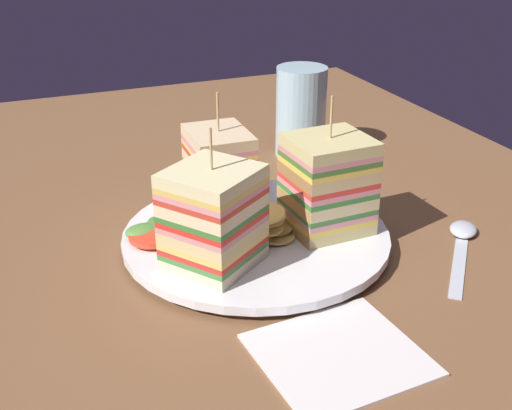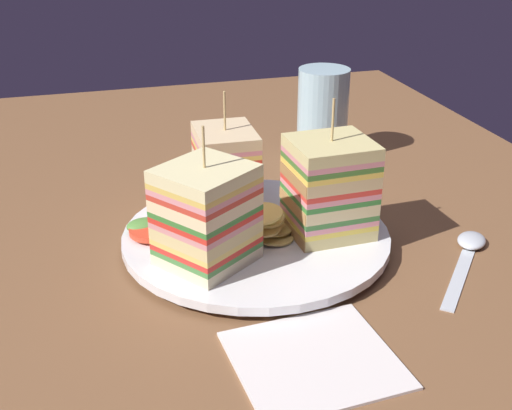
{
  "view_description": "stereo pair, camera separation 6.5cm",
  "coord_description": "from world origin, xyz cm",
  "px_view_note": "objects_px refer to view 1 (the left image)",
  "views": [
    {
      "loc": [
        54.28,
        -22.25,
        32.62
      ],
      "look_at": [
        0.0,
        0.0,
        4.56
      ],
      "focal_mm": 46.84,
      "sensor_mm": 36.0,
      "label": 1
    },
    {
      "loc": [
        56.41,
        -16.11,
        32.62
      ],
      "look_at": [
        0.0,
        0.0,
        4.56
      ],
      "focal_mm": 46.84,
      "sensor_mm": 36.0,
      "label": 2
    }
  ],
  "objects_px": {
    "plate": "(256,238)",
    "spoon": "(462,238)",
    "sandwich_wedge_0": "(219,170)",
    "napkin": "(339,353)",
    "sandwich_wedge_2": "(327,184)",
    "drinking_glass": "(301,118)",
    "sandwich_wedge_1": "(213,218)",
    "chip_pile": "(267,222)"
  },
  "relations": [
    {
      "from": "plate",
      "to": "sandwich_wedge_2",
      "type": "distance_m",
      "value": 0.09
    },
    {
      "from": "napkin",
      "to": "plate",
      "type": "bearing_deg",
      "value": 177.86
    },
    {
      "from": "sandwich_wedge_0",
      "to": "sandwich_wedge_1",
      "type": "xyz_separation_m",
      "value": [
        0.11,
        -0.04,
        0.0
      ]
    },
    {
      "from": "chip_pile",
      "to": "napkin",
      "type": "bearing_deg",
      "value": -4.33
    },
    {
      "from": "sandwich_wedge_1",
      "to": "plate",
      "type": "bearing_deg",
      "value": 0.0
    },
    {
      "from": "spoon",
      "to": "drinking_glass",
      "type": "relative_size",
      "value": 1.06
    },
    {
      "from": "drinking_glass",
      "to": "chip_pile",
      "type": "bearing_deg",
      "value": -32.65
    },
    {
      "from": "sandwich_wedge_0",
      "to": "spoon",
      "type": "height_order",
      "value": "sandwich_wedge_0"
    },
    {
      "from": "sandwich_wedge_1",
      "to": "chip_pile",
      "type": "relative_size",
      "value": 1.9
    },
    {
      "from": "napkin",
      "to": "drinking_glass",
      "type": "xyz_separation_m",
      "value": [
        -0.4,
        0.16,
        0.05
      ]
    },
    {
      "from": "plate",
      "to": "sandwich_wedge_1",
      "type": "bearing_deg",
      "value": -54.55
    },
    {
      "from": "spoon",
      "to": "drinking_glass",
      "type": "bearing_deg",
      "value": 50.15
    },
    {
      "from": "plate",
      "to": "chip_pile",
      "type": "distance_m",
      "value": 0.03
    },
    {
      "from": "plate",
      "to": "spoon",
      "type": "xyz_separation_m",
      "value": [
        0.07,
        0.2,
        -0.01
      ]
    },
    {
      "from": "chip_pile",
      "to": "napkin",
      "type": "relative_size",
      "value": 0.57
    },
    {
      "from": "chip_pile",
      "to": "sandwich_wedge_2",
      "type": "bearing_deg",
      "value": 86.59
    },
    {
      "from": "sandwich_wedge_2",
      "to": "drinking_glass",
      "type": "height_order",
      "value": "sandwich_wedge_2"
    },
    {
      "from": "sandwich_wedge_1",
      "to": "drinking_glass",
      "type": "distance_m",
      "value": 0.33
    },
    {
      "from": "sandwich_wedge_0",
      "to": "sandwich_wedge_1",
      "type": "distance_m",
      "value": 0.12
    },
    {
      "from": "drinking_glass",
      "to": "spoon",
      "type": "bearing_deg",
      "value": 9.24
    },
    {
      "from": "sandwich_wedge_2",
      "to": "chip_pile",
      "type": "relative_size",
      "value": 2.0
    },
    {
      "from": "chip_pile",
      "to": "sandwich_wedge_1",
      "type": "bearing_deg",
      "value": -66.25
    },
    {
      "from": "sandwich_wedge_0",
      "to": "napkin",
      "type": "relative_size",
      "value": 1.04
    },
    {
      "from": "sandwich_wedge_1",
      "to": "sandwich_wedge_2",
      "type": "relative_size",
      "value": 0.95
    },
    {
      "from": "spoon",
      "to": "sandwich_wedge_0",
      "type": "bearing_deg",
      "value": 97.27
    },
    {
      "from": "sandwich_wedge_1",
      "to": "sandwich_wedge_2",
      "type": "bearing_deg",
      "value": -24.55
    },
    {
      "from": "plate",
      "to": "chip_pile",
      "type": "xyz_separation_m",
      "value": [
        0.01,
        0.01,
        0.02
      ]
    },
    {
      "from": "sandwich_wedge_2",
      "to": "spoon",
      "type": "height_order",
      "value": "sandwich_wedge_2"
    },
    {
      "from": "spoon",
      "to": "sandwich_wedge_1",
      "type": "bearing_deg",
      "value": 124.26
    },
    {
      "from": "sandwich_wedge_2",
      "to": "chip_pile",
      "type": "height_order",
      "value": "sandwich_wedge_2"
    },
    {
      "from": "sandwich_wedge_1",
      "to": "drinking_glass",
      "type": "bearing_deg",
      "value": 15.19
    },
    {
      "from": "plate",
      "to": "sandwich_wedge_0",
      "type": "distance_m",
      "value": 0.09
    },
    {
      "from": "plate",
      "to": "drinking_glass",
      "type": "relative_size",
      "value": 2.24
    },
    {
      "from": "sandwich_wedge_0",
      "to": "spoon",
      "type": "relative_size",
      "value": 1.0
    },
    {
      "from": "spoon",
      "to": "drinking_glass",
      "type": "height_order",
      "value": "drinking_glass"
    },
    {
      "from": "plate",
      "to": "spoon",
      "type": "distance_m",
      "value": 0.21
    },
    {
      "from": "sandwich_wedge_1",
      "to": "spoon",
      "type": "bearing_deg",
      "value": -42.1
    },
    {
      "from": "sandwich_wedge_0",
      "to": "chip_pile",
      "type": "distance_m",
      "value": 0.09
    },
    {
      "from": "sandwich_wedge_2",
      "to": "drinking_glass",
      "type": "xyz_separation_m",
      "value": [
        -0.23,
        0.08,
        -0.01
      ]
    },
    {
      "from": "napkin",
      "to": "sandwich_wedge_1",
      "type": "bearing_deg",
      "value": -160.65
    },
    {
      "from": "sandwich_wedge_2",
      "to": "napkin",
      "type": "bearing_deg",
      "value": 63.65
    },
    {
      "from": "sandwich_wedge_0",
      "to": "napkin",
      "type": "xyz_separation_m",
      "value": [
        0.25,
        0.01,
        -0.06
      ]
    }
  ]
}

